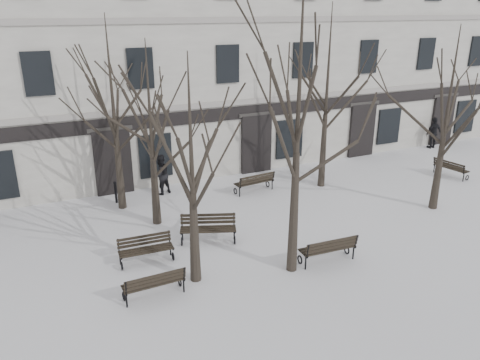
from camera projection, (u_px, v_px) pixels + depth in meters
ground at (268, 258)px, 15.53m from camera, size 100.00×100.00×0.00m
building at (155, 54)px, 24.66m from camera, size 40.40×10.20×11.40m
tree_1 at (191, 146)px, 12.81m from camera, size 4.74×4.74×6.77m
tree_2 at (299, 87)px, 12.84m from camera, size 6.43×6.43×9.19m
tree_3 at (449, 99)px, 17.83m from camera, size 5.08×5.08×7.25m
tree_4 at (112, 92)px, 17.77m from camera, size 5.35×5.35×7.64m
tree_5 at (150, 113)px, 16.56m from camera, size 4.80×4.80×6.85m
tree_6 at (328, 76)px, 20.08m from camera, size 5.63×5.63×8.05m
bench_0 at (146, 248)px, 15.13m from camera, size 1.78×0.73×0.88m
bench_1 at (154, 283)px, 13.23m from camera, size 1.78×0.69×0.89m
bench_2 at (329, 248)px, 15.07m from camera, size 1.91×0.79×0.94m
bench_3 at (208, 228)px, 16.44m from camera, size 2.04×1.35×0.98m
bench_4 at (255, 182)px, 20.86m from camera, size 1.88×0.85×0.92m
bench_5 at (450, 168)px, 22.83m from camera, size 0.87×1.74×0.84m
bollard_a at (116, 191)px, 19.72m from camera, size 0.12×0.12×0.96m
bollard_b at (294, 163)px, 23.11m from camera, size 0.14×0.14×1.07m
pedestrian_b at (162, 194)px, 20.86m from camera, size 1.06×0.95×1.81m
pedestrian_c at (431, 148)px, 27.67m from camera, size 1.09×0.48×1.84m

